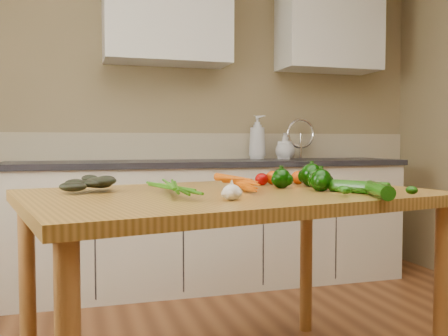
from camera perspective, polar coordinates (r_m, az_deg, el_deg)
The scene contains 18 objects.
room at distance 1.65m, azimuth 10.80°, elevation 10.41°, with size 4.04×5.04×2.64m.
counter_run at distance 3.65m, azimuth -1.15°, elevation -6.07°, with size 2.84×0.64×1.14m.
upper_cabinets at distance 3.92m, azimuth 2.70°, elevation 16.52°, with size 2.15×0.35×0.70m.
table at distance 1.99m, azimuth 0.70°, elevation -5.35°, with size 1.73×1.29×0.84m.
soap_bottle_a at distance 3.87m, azimuth 3.83°, elevation 3.53°, with size 0.13×0.13×0.34m, color silver.
soap_bottle_b at distance 3.89m, azimuth 6.95°, elevation 2.51°, with size 0.09×0.09×0.20m, color silver.
soap_bottle_c at distance 3.89m, azimuth 7.00°, elevation 2.45°, with size 0.15×0.15×0.19m, color silver.
carrot_bunch at distance 1.94m, azimuth -0.40°, elevation -1.66°, with size 0.29×0.22×0.08m, color #C75004, non-canonical shape.
leafy_greens at distance 2.01m, azimuth -15.22°, elevation -1.13°, with size 0.22×0.20×0.11m, color black, non-canonical shape.
garlic_bulb at distance 1.68m, azimuth 0.89°, elevation -2.79°, with size 0.06×0.06×0.05m, color silver.
pepper_a at distance 2.13m, azimuth 6.58°, elevation -1.19°, with size 0.08×0.08×0.08m, color black.
pepper_b at distance 2.23m, azimuth 9.98°, elevation -0.82°, with size 0.10×0.10×0.10m, color black.
pepper_c at distance 2.02m, azimuth 11.02°, elevation -1.39°, with size 0.09×0.09×0.09m, color black.
tomato_a at distance 2.26m, azimuth 4.33°, elevation -1.29°, with size 0.06×0.06×0.06m, color #850302.
tomato_b at distance 2.30m, azimuth 5.62°, elevation -1.12°, with size 0.07×0.07×0.06m, color #C53E04.
tomato_c at distance 2.34m, azimuth 8.48°, elevation -1.09°, with size 0.07×0.07×0.06m, color #C53E04.
zucchini_a at distance 1.97m, azimuth 15.14°, elevation -2.12°, with size 0.05×0.05×0.24m, color #114607.
zucchini_b at distance 1.85m, azimuth 17.25°, elevation -2.43°, with size 0.05×0.05×0.23m, color #114607.
Camera 1 is at (-0.76, -1.28, 1.03)m, focal length 40.00 mm.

